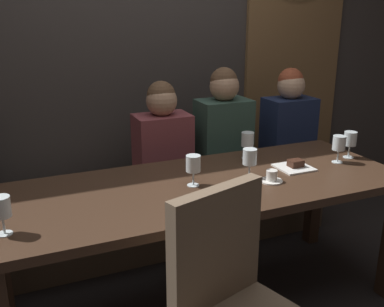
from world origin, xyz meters
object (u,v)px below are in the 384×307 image
wine_glass_center_back (1,209)px  diner_bearded (223,129)px  wine_glass_far_right (350,139)px  espresso_cup (271,177)px  dessert_plate (294,166)px  dining_table (203,198)px  wine_glass_far_left (248,141)px  wine_glass_end_right (339,144)px  wine_glass_center_front (193,165)px  chair_near_side (235,299)px  diner_far_end (289,123)px  banquette_bench (161,217)px  diner_redhead (162,140)px  wine_glass_end_left (250,158)px

wine_glass_center_back → diner_bearded: bearing=31.0°
wine_glass_far_right → espresso_cup: (-0.66, -0.16, -0.09)m
espresso_cup → dessert_plate: bearing=27.9°
dining_table → wine_glass_far_left: bearing=32.6°
wine_glass_end_right → wine_glass_center_front: 0.94m
chair_near_side → diner_bearded: size_ratio=1.23×
dining_table → wine_glass_end_right: wine_glass_end_right is taller
dining_table → chair_near_side: (-0.20, -0.72, -0.09)m
dessert_plate → chair_near_side: bearing=-137.0°
diner_far_end → chair_near_side: bearing=-130.7°
banquette_bench → chair_near_side: bearing=-97.9°
dessert_plate → banquette_bench: bearing=129.7°
diner_redhead → banquette_bench: bearing=152.4°
dining_table → espresso_cup: espresso_cup is taller
diner_redhead → wine_glass_far_left: diner_redhead is taller
dining_table → dessert_plate: (0.58, 0.00, 0.10)m
dining_table → diner_redhead: (0.02, 0.69, 0.14)m
wine_glass_end_left → diner_redhead: bearing=108.3°
banquette_bench → chair_near_side: chair_near_side is taller
wine_glass_end_right → diner_redhead: bearing=140.5°
wine_glass_center_back → wine_glass_center_front: size_ratio=1.00×
diner_far_end → dining_table: bearing=-145.8°
diner_bearded → diner_far_end: size_ratio=1.04×
wine_glass_center_back → wine_glass_center_front: (0.91, 0.18, 0.00)m
wine_glass_far_left → espresso_cup: 0.41m
wine_glass_far_left → wine_glass_center_front: 0.56m
chair_near_side → diner_redhead: (0.22, 1.41, 0.23)m
wine_glass_far_left → wine_glass_end_left: 0.34m
wine_glass_center_back → wine_glass_end_left: size_ratio=1.00×
wine_glass_far_left → wine_glass_far_right: 0.63m
diner_far_end → wine_glass_far_right: size_ratio=4.65×
diner_redhead → wine_glass_center_back: (-1.00, -0.88, 0.06)m
diner_far_end → wine_glass_end_right: size_ratio=4.65×
espresso_cup → wine_glass_end_right: bearing=11.7°
dining_table → diner_far_end: diner_far_end is taller
diner_bearded → dessert_plate: diner_bearded is taller
dining_table → banquette_bench: 0.82m
wine_glass_far_right → wine_glass_far_left: bearing=157.8°
dining_table → banquette_bench: (0.00, 0.70, -0.42)m
diner_far_end → wine_glass_end_left: bearing=-136.4°
wine_glass_far_left → espresso_cup: size_ratio=1.37×
banquette_bench → wine_glass_center_back: bearing=-137.6°
diner_redhead → wine_glass_center_back: bearing=-138.6°
wine_glass_center_back → espresso_cup: bearing=2.9°
banquette_bench → chair_near_side: (-0.20, -1.42, 0.33)m
dining_table → diner_bearded: diner_bearded is taller
chair_near_side → wine_glass_center_back: (-0.78, 0.53, 0.29)m
wine_glass_center_front → chair_near_side: bearing=-100.8°
chair_near_side → wine_glass_center_front: (0.14, 0.71, 0.29)m
diner_bearded → dining_table: bearing=-124.6°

